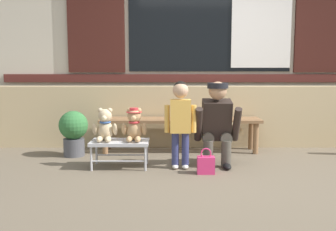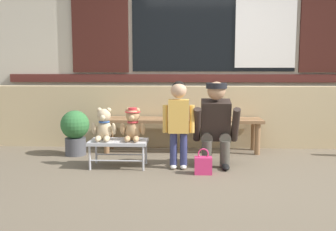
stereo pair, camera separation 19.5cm
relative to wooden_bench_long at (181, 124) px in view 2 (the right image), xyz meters
The scene contains 11 objects.
ground_plane 1.21m from the wooden_bench_long, 66.62° to the right, with size 60.00×60.00×0.00m, color brown.
brick_low_wall 0.59m from the wooden_bench_long, 38.53° to the left, with size 6.56×0.25×0.85m, color tan.
shop_facade 1.77m from the wooden_bench_long, 62.34° to the left, with size 6.69×0.26×3.67m.
wooden_bench_long is the anchor object (origin of this frame).
small_display_bench 1.08m from the wooden_bench_long, 130.13° to the right, with size 0.64×0.36×0.30m.
teddy_bear_plain 1.19m from the wooden_bench_long, 136.11° to the right, with size 0.28×0.26×0.36m.
teddy_bear_with_hat 0.98m from the wooden_bench_long, 123.01° to the right, with size 0.28×0.27×0.36m.
child_standing 0.90m from the wooden_bench_long, 91.62° to the right, with size 0.35×0.18×0.96m.
adult_crouching 0.84m from the wooden_bench_long, 61.60° to the right, with size 0.50×0.49×0.95m.
handbag_on_ground 1.14m from the wooden_bench_long, 77.65° to the right, with size 0.18×0.11×0.27m.
potted_plant 1.37m from the wooden_bench_long, 168.87° to the right, with size 0.36×0.36×0.57m.
Camera 2 is at (-0.42, -3.87, 1.09)m, focal length 40.48 mm.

